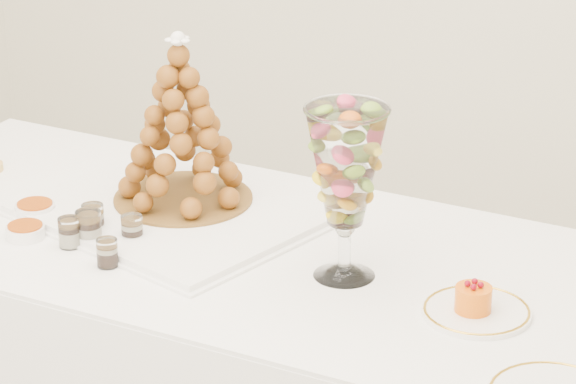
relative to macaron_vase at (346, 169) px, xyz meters
The scene contains 12 objects.
lace_tray 0.55m from the macaron_vase, behind, with size 0.64×0.48×0.02m, color white.
macaron_vase is the anchor object (origin of this frame).
cake_plate 0.40m from the macaron_vase, ahead, with size 0.22×0.22×0.01m, color white.
verrine_a 0.64m from the macaron_vase, behind, with size 0.05×0.05×0.07m, color white.
verrine_b 0.62m from the macaron_vase, 165.91° to the right, with size 0.06×0.06×0.08m, color white.
verrine_c 0.54m from the macaron_vase, 169.32° to the right, with size 0.05×0.05×0.07m, color white.
verrine_d 0.66m from the macaron_vase, 163.61° to the right, with size 0.05×0.05×0.07m, color white.
verrine_e 0.56m from the macaron_vase, 155.23° to the right, with size 0.05×0.05×0.06m, color white.
ramekin_back 0.81m from the macaron_vase, behind, with size 0.09×0.09×0.03m, color white.
ramekin_front 0.78m from the macaron_vase, 165.20° to the right, with size 0.09×0.09×0.03m, color white.
croquembouche 0.52m from the macaron_vase, 165.64° to the left, with size 0.33×0.33×0.41m.
mousse_cake 0.37m from the macaron_vase, ahead, with size 0.08×0.08×0.07m.
Camera 1 is at (1.50, -2.18, 2.13)m, focal length 85.00 mm.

